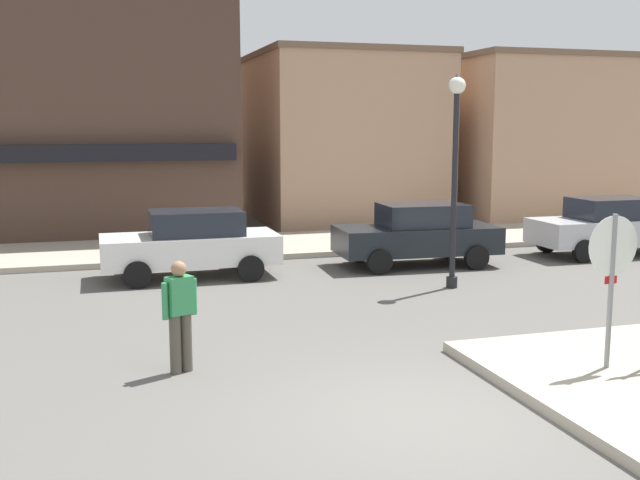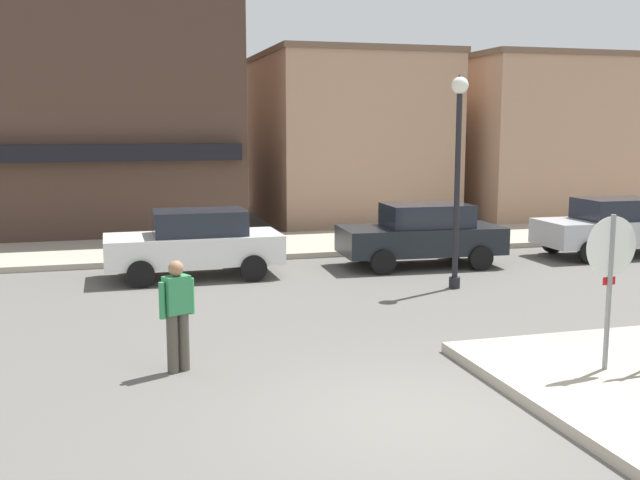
{
  "view_description": "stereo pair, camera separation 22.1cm",
  "coord_description": "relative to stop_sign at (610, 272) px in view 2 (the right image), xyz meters",
  "views": [
    {
      "loc": [
        -3.66,
        -7.87,
        3.48
      ],
      "look_at": [
        0.07,
        4.5,
        1.5
      ],
      "focal_mm": 42.0,
      "sensor_mm": 36.0,
      "label": 1
    },
    {
      "loc": [
        -3.45,
        -7.93,
        3.48
      ],
      "look_at": [
        0.07,
        4.5,
        1.5
      ],
      "focal_mm": 42.0,
      "sensor_mm": 36.0,
      "label": 2
    }
  ],
  "objects": [
    {
      "name": "ground_plane",
      "position": [
        -3.05,
        -0.58,
        -1.52
      ],
      "size": [
        160.0,
        160.0,
        0.0
      ],
      "primitive_type": "plane",
      "color": "#5B5954"
    },
    {
      "name": "kerb_far",
      "position": [
        -3.05,
        12.31,
        -1.44
      ],
      "size": [
        80.0,
        4.0,
        0.15
      ],
      "primitive_type": "cube",
      "color": "#A89E8C",
      "rests_on": "ground"
    },
    {
      "name": "stop_sign",
      "position": [
        0.0,
        0.0,
        0.0
      ],
      "size": [
        0.82,
        0.08,
        2.3
      ],
      "color": "gray",
      "rests_on": "ground"
    },
    {
      "name": "lamp_post",
      "position": [
        0.62,
        5.95,
        1.44
      ],
      "size": [
        0.36,
        0.36,
        4.54
      ],
      "color": "black",
      "rests_on": "ground"
    },
    {
      "name": "parked_car_nearest",
      "position": [
        -4.64,
        8.68,
        -0.71
      ],
      "size": [
        4.0,
        1.89,
        1.56
      ],
      "color": "white",
      "rests_on": "ground"
    },
    {
      "name": "parked_car_second",
      "position": [
        0.96,
        8.54,
        -0.71
      ],
      "size": [
        4.09,
        2.04,
        1.56
      ],
      "color": "black",
      "rests_on": "ground"
    },
    {
      "name": "parked_car_third",
      "position": [
        6.5,
        8.49,
        -0.71
      ],
      "size": [
        4.02,
        1.92,
        1.56
      ],
      "color": "#B7B7BC",
      "rests_on": "ground"
    },
    {
      "name": "pedestrian_crossing_near",
      "position": [
        -5.64,
        1.95,
        -0.65
      ],
      "size": [
        0.54,
        0.35,
        1.61
      ],
      "color": "#4C473D",
      "rests_on": "ground"
    },
    {
      "name": "building_corner_shop",
      "position": [
        -7.14,
        18.85,
        2.7
      ],
      "size": [
        9.87,
        9.59,
        8.42
      ],
      "color": "#473328",
      "rests_on": "ground"
    },
    {
      "name": "building_storefront_left_near",
      "position": [
        2.17,
        18.51,
        1.55
      ],
      "size": [
        6.43,
        7.22,
        6.12
      ],
      "color": "tan",
      "rests_on": "ground"
    },
    {
      "name": "building_storefront_left_mid",
      "position": [
        10.61,
        17.52,
        1.52
      ],
      "size": [
        9.08,
        6.95,
        6.06
      ],
      "color": "tan",
      "rests_on": "ground"
    }
  ]
}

